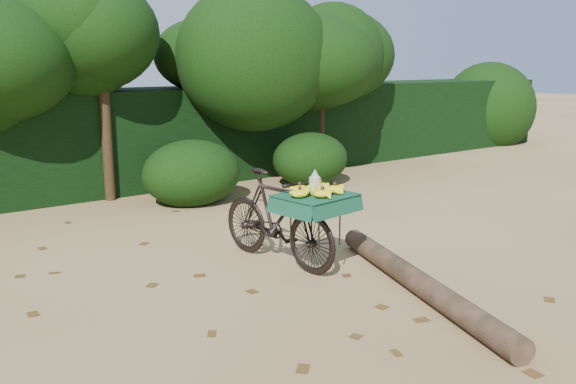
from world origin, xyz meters
TOP-DOWN VIEW (x-y plane):
  - ground at (0.00, 0.00)m, footprint 80.00×80.00m
  - vendor_bicycle at (0.83, 0.95)m, footprint 0.88×1.89m
  - fallen_log at (1.42, -0.64)m, footprint 1.30×3.13m
  - hedge_backdrop at (0.00, 6.30)m, footprint 26.00×1.80m
  - tree_row at (-0.65, 5.50)m, footprint 14.50×2.00m
  - bush_clumps at (0.50, 4.30)m, footprint 8.80×1.70m
  - leaf_litter at (0.00, 0.65)m, footprint 7.00×7.30m

SIDE VIEW (x-z plane):
  - ground at x=0.00m, z-range 0.00..0.00m
  - leaf_litter at x=0.00m, z-range 0.00..0.01m
  - fallen_log at x=1.42m, z-range 0.00..0.23m
  - bush_clumps at x=0.50m, z-range 0.00..0.90m
  - vendor_bicycle at x=0.83m, z-range 0.01..1.10m
  - hedge_backdrop at x=0.00m, z-range 0.00..1.80m
  - tree_row at x=-0.65m, z-range 0.00..4.00m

